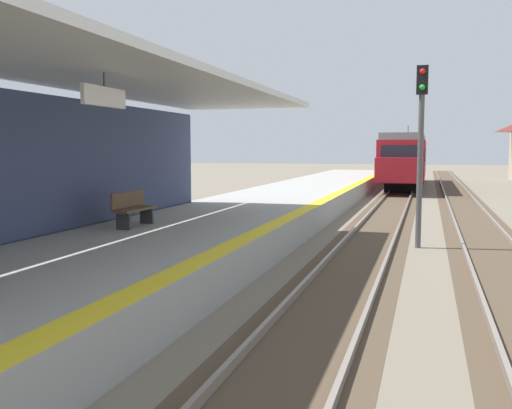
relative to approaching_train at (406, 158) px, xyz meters
name	(u,v)px	position (x,y,z in m)	size (l,w,h in m)	color
station_platform	(188,240)	(-4.40, -30.85, -1.73)	(5.00, 80.00, 0.91)	#999993
track_pair_nearest_platform	(370,240)	(0.00, -26.85, -2.13)	(2.34, 120.00, 0.16)	#4C3D2D
track_pair_middle	(488,245)	(3.40, -26.85, -2.13)	(2.34, 120.00, 0.16)	#4C3D2D
approaching_train	(406,158)	(0.00, 0.00, 0.00)	(2.93, 19.60, 4.76)	maroon
rail_signal_post	(421,137)	(1.43, -27.63, 1.02)	(0.32, 0.34, 5.20)	#4C4C4C
platform_bench	(133,208)	(-5.50, -31.79, -0.80)	(0.45, 1.60, 0.88)	brown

